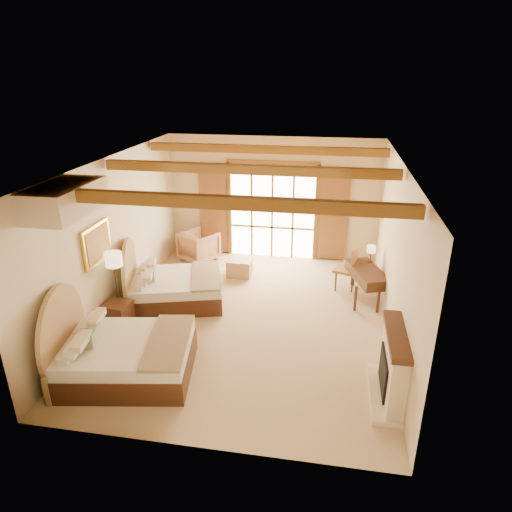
% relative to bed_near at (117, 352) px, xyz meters
% --- Properties ---
extents(floor, '(7.00, 7.00, 0.00)m').
position_rel_bed_near_xyz_m(floor, '(1.81, 2.15, -0.42)').
color(floor, '#C8B387').
rests_on(floor, ground).
extents(wall_back, '(5.50, 0.00, 5.50)m').
position_rel_bed_near_xyz_m(wall_back, '(1.81, 5.65, 1.18)').
color(wall_back, beige).
rests_on(wall_back, ground).
extents(wall_left, '(0.00, 7.00, 7.00)m').
position_rel_bed_near_xyz_m(wall_left, '(-0.94, 2.15, 1.18)').
color(wall_left, beige).
rests_on(wall_left, ground).
extents(wall_right, '(0.00, 7.00, 7.00)m').
position_rel_bed_near_xyz_m(wall_right, '(4.56, 2.15, 1.18)').
color(wall_right, beige).
rests_on(wall_right, ground).
extents(ceiling, '(7.00, 7.00, 0.00)m').
position_rel_bed_near_xyz_m(ceiling, '(1.81, 2.15, 2.78)').
color(ceiling, '#AE682F').
rests_on(ceiling, ground).
extents(ceiling_beams, '(5.39, 4.60, 0.18)m').
position_rel_bed_near_xyz_m(ceiling_beams, '(1.81, 2.15, 2.66)').
color(ceiling_beams, brown).
rests_on(ceiling_beams, ceiling).
extents(french_doors, '(3.95, 0.08, 2.60)m').
position_rel_bed_near_xyz_m(french_doors, '(1.81, 5.59, 0.83)').
color(french_doors, white).
rests_on(french_doors, ground).
extents(fireplace, '(0.46, 1.40, 1.16)m').
position_rel_bed_near_xyz_m(fireplace, '(4.41, 0.15, 0.09)').
color(fireplace, beige).
rests_on(fireplace, ground).
extents(painting, '(0.06, 0.95, 0.75)m').
position_rel_bed_near_xyz_m(painting, '(-0.89, 1.40, 1.33)').
color(painting, gold).
rests_on(painting, wall_left).
extents(canopy_valance, '(0.70, 1.40, 0.45)m').
position_rel_bed_near_xyz_m(canopy_valance, '(-0.59, 0.15, 2.53)').
color(canopy_valance, beige).
rests_on(canopy_valance, ceiling).
extents(bed_near, '(2.36, 1.92, 1.40)m').
position_rel_bed_near_xyz_m(bed_near, '(0.00, 0.00, 0.00)').
color(bed_near, '#442511').
rests_on(bed_near, floor).
extents(bed_far, '(2.36, 1.97, 1.30)m').
position_rel_bed_near_xyz_m(bed_far, '(-0.04, 2.60, -0.03)').
color(bed_far, '#442511').
rests_on(bed_far, floor).
extents(nightstand, '(0.52, 0.52, 0.57)m').
position_rel_bed_near_xyz_m(nightstand, '(-0.63, 1.33, -0.14)').
color(nightstand, '#442511').
rests_on(nightstand, floor).
extents(floor_lamp, '(0.32, 0.32, 1.53)m').
position_rel_bed_near_xyz_m(floor_lamp, '(-0.69, 1.55, 0.88)').
color(floor_lamp, '#3D2E1F').
rests_on(floor_lamp, floor).
extents(armchair, '(1.18, 1.19, 0.79)m').
position_rel_bed_near_xyz_m(armchair, '(-0.06, 4.98, -0.03)').
color(armchair, '#A46E4B').
rests_on(armchair, floor).
extents(ottoman, '(0.58, 0.58, 0.42)m').
position_rel_bed_near_xyz_m(ottoman, '(1.20, 4.23, -0.21)').
color(ottoman, tan).
rests_on(ottoman, floor).
extents(desk, '(0.98, 1.43, 0.71)m').
position_rel_bed_near_xyz_m(desk, '(4.20, 3.48, -0.04)').
color(desk, '#442511').
rests_on(desk, floor).
extents(desk_chair, '(0.58, 0.57, 1.06)m').
position_rel_bed_near_xyz_m(desk_chair, '(3.76, 3.92, -0.09)').
color(desk_chair, '#B78036').
rests_on(desk_chair, floor).
extents(desk_lamp, '(0.19, 0.19, 0.39)m').
position_rel_bed_near_xyz_m(desk_lamp, '(4.28, 3.91, 0.58)').
color(desk_lamp, '#3D2E1F').
rests_on(desk_lamp, desk).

